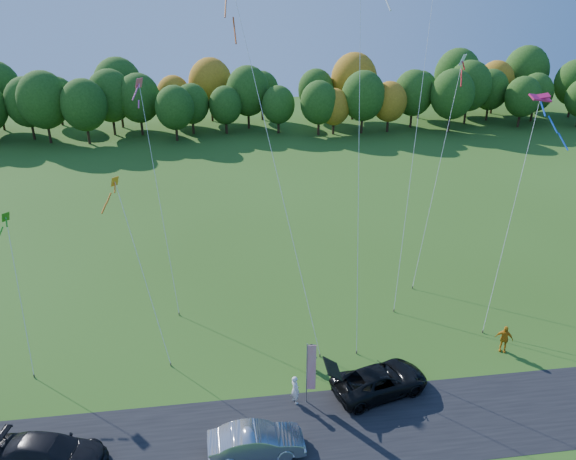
{
  "coord_description": "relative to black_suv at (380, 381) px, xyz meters",
  "views": [
    {
      "loc": [
        -4.35,
        -25.68,
        21.9
      ],
      "look_at": [
        0.0,
        6.0,
        7.0
      ],
      "focal_mm": 35.0,
      "sensor_mm": 36.0,
      "label": 1
    }
  ],
  "objects": [
    {
      "name": "black_suv",
      "position": [
        0.0,
        0.0,
        0.0
      ],
      "size": [
        6.02,
        3.88,
        1.54
      ],
      "primitive_type": "imported",
      "rotation": [
        0.0,
        0.0,
        1.83
      ],
      "color": "black",
      "rests_on": "ground"
    },
    {
      "name": "asphalt_strip",
      "position": [
        -4.23,
        -2.52,
        -0.77
      ],
      "size": [
        90.0,
        6.0,
        0.01
      ],
      "primitive_type": "cube",
      "color": "black",
      "rests_on": "ground"
    },
    {
      "name": "kite_delta_red",
      "position": [
        0.11,
        7.7,
        12.4
      ],
      "size": [
        2.96,
        8.76,
        25.19
      ],
      "color": "#4C3F33",
      "rests_on": "ground"
    },
    {
      "name": "kite_diamond_white",
      "position": [
        8.16,
        14.21,
        7.16
      ],
      "size": [
        5.63,
        7.71,
        16.47
      ],
      "color": "#4C3F33",
      "rests_on": "ground"
    },
    {
      "name": "tree_line",
      "position": [
        -4.23,
        56.48,
        -0.77
      ],
      "size": [
        116.0,
        12.0,
        10.0
      ],
      "primitive_type": null,
      "color": "#1E4711",
      "rests_on": "ground"
    },
    {
      "name": "silver_sedan",
      "position": [
        -7.33,
        -3.57,
        0.01
      ],
      "size": [
        4.82,
        1.82,
        1.57
      ],
      "primitive_type": "imported",
      "rotation": [
        0.0,
        0.0,
        1.6
      ],
      "color": "#A9A8AD",
      "rests_on": "ground"
    },
    {
      "name": "kite_delta_blue",
      "position": [
        -4.98,
        9.27,
        10.65
      ],
      "size": [
        6.05,
        12.46,
        23.96
      ],
      "color": "#4C3F33",
      "rests_on": "ground"
    },
    {
      "name": "kite_diamond_green",
      "position": [
        -20.64,
        6.58,
        3.48
      ],
      "size": [
        2.05,
        5.69,
        8.81
      ],
      "color": "#4C3F33",
      "rests_on": "ground"
    },
    {
      "name": "feather_flag",
      "position": [
        -4.07,
        -0.28,
        1.63
      ],
      "size": [
        0.52,
        0.11,
        3.93
      ],
      "color": "#999999",
      "rests_on": "ground"
    },
    {
      "name": "kite_diamond_pink",
      "position": [
        -12.6,
        13.41,
        6.64
      ],
      "size": [
        2.56,
        8.46,
        15.27
      ],
      "color": "#4C3F33",
      "rests_on": "ground"
    },
    {
      "name": "person_tailgate_b",
      "position": [
        -3.46,
        2.67,
        0.06
      ],
      "size": [
        0.65,
        0.82,
        1.65
      ],
      "primitive_type": "imported",
      "rotation": [
        0.0,
        0.0,
        1.54
      ],
      "color": "gray",
      "rests_on": "ground"
    },
    {
      "name": "kite_parafoil_orange",
      "position": [
        6.26,
        14.35,
        13.06
      ],
      "size": [
        7.53,
        13.58,
        28.04
      ],
      "color": "#4C3F33",
      "rests_on": "ground"
    },
    {
      "name": "kite_diamond_yellow",
      "position": [
        -13.3,
        6.51,
        4.46
      ],
      "size": [
        3.28,
        5.64,
        10.82
      ],
      "color": "#4C3F33",
      "rests_on": "ground"
    },
    {
      "name": "person_east",
      "position": [
        8.76,
        2.61,
        0.14
      ],
      "size": [
        1.15,
        0.92,
        1.83
      ],
      "primitive_type": "imported",
      "rotation": [
        0.0,
        0.0,
        -0.51
      ],
      "color": "orange",
      "rests_on": "ground"
    },
    {
      "name": "dark_truck_a",
      "position": [
        -17.19,
        -2.94,
        0.01
      ],
      "size": [
        5.72,
        3.38,
        1.55
      ],
      "primitive_type": "imported",
      "rotation": [
        0.0,
        0.0,
        1.33
      ],
      "color": "black",
      "rests_on": "ground"
    },
    {
      "name": "ground",
      "position": [
        -4.23,
        1.48,
        -0.77
      ],
      "size": [
        160.0,
        160.0,
        0.0
      ],
      "primitive_type": "plane",
      "color": "#2C5115"
    },
    {
      "name": "kite_parafoil_rainbow",
      "position": [
        11.01,
        7.95,
        6.39
      ],
      "size": [
        6.93,
        7.3,
        14.66
      ],
      "color": "#4C3F33",
      "rests_on": "ground"
    },
    {
      "name": "person_tailgate_a",
      "position": [
        -4.9,
        -0.21,
        0.11
      ],
      "size": [
        0.65,
        0.76,
        1.77
      ],
      "primitive_type": "imported",
      "rotation": [
        0.0,
        0.0,
        2.0
      ],
      "color": "silver",
      "rests_on": "ground"
    }
  ]
}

